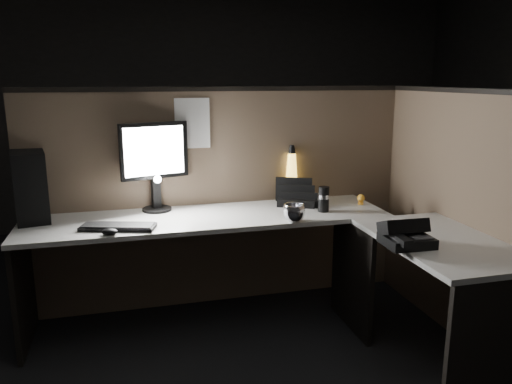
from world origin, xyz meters
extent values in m
plane|color=black|center=(0.00, 0.00, 0.00)|extent=(6.00, 6.00, 0.00)
plane|color=#282623|center=(0.00, 3.00, 1.35)|extent=(6.00, 0.00, 6.00)
cube|color=brown|center=(0.00, 0.93, 0.75)|extent=(2.66, 0.06, 1.50)
cube|color=brown|center=(1.33, 0.10, 0.75)|extent=(0.06, 1.66, 1.50)
cube|color=beige|center=(-0.15, 0.60, 0.71)|extent=(2.30, 0.60, 0.03)
cube|color=beige|center=(1.00, -0.20, 0.71)|extent=(0.60, 1.00, 0.03)
cube|color=black|center=(-1.28, 0.60, 0.35)|extent=(0.03, 0.55, 0.70)
cube|color=black|center=(1.00, -0.68, 0.35)|extent=(0.55, 0.03, 0.70)
cube|color=black|center=(0.72, 0.30, 0.35)|extent=(0.03, 0.55, 0.70)
cube|color=black|center=(-1.22, 0.82, 0.94)|extent=(0.26, 0.44, 0.43)
cylinder|color=black|center=(-0.46, 0.82, 0.74)|extent=(0.19, 0.19, 0.02)
cube|color=black|center=(-0.46, 0.84, 0.85)|extent=(0.06, 0.06, 0.21)
cube|color=black|center=(-0.46, 0.83, 1.13)|extent=(0.44, 0.16, 0.37)
cube|color=white|center=(-0.46, 0.81, 1.13)|extent=(0.38, 0.12, 0.31)
cube|color=black|center=(-0.71, 0.46, 0.74)|extent=(0.45, 0.26, 0.02)
ellipsoid|color=black|center=(-0.75, 0.35, 0.75)|extent=(0.11, 0.09, 0.04)
cube|color=white|center=(-0.45, 0.88, 0.75)|extent=(0.04, 0.06, 0.03)
cylinder|color=white|center=(-0.45, 0.88, 0.86)|extent=(0.01, 0.01, 0.20)
cylinder|color=white|center=(-0.45, 0.81, 0.96)|extent=(0.01, 0.13, 0.01)
sphere|color=white|center=(-0.45, 0.74, 0.96)|extent=(0.05, 0.05, 0.05)
cube|color=black|center=(0.50, 0.74, 0.76)|extent=(0.33, 0.31, 0.05)
cube|color=black|center=(0.50, 0.70, 0.80)|extent=(0.24, 0.12, 0.09)
cube|color=black|center=(0.50, 0.81, 0.84)|extent=(0.24, 0.12, 0.17)
cone|color=black|center=(0.50, 0.88, 0.79)|extent=(0.11, 0.11, 0.12)
cone|color=yellow|center=(0.50, 0.88, 0.96)|extent=(0.09, 0.09, 0.21)
sphere|color=brown|center=(0.50, 0.88, 0.89)|extent=(0.04, 0.04, 0.04)
sphere|color=brown|center=(0.50, 0.88, 0.97)|extent=(0.03, 0.03, 0.03)
cone|color=black|center=(0.50, 0.88, 1.09)|extent=(0.05, 0.05, 0.06)
cylinder|color=black|center=(0.60, 0.51, 0.81)|extent=(0.07, 0.07, 0.17)
imported|color=#B9B9C0|center=(0.33, 0.34, 0.78)|extent=(0.15, 0.15, 0.11)
sphere|color=#FFA828|center=(0.92, 0.62, 0.78)|extent=(0.05, 0.05, 0.05)
cube|color=white|center=(-0.20, 0.90, 1.29)|extent=(0.23, 0.00, 0.33)
cube|color=black|center=(0.76, -0.24, 0.76)|extent=(0.25, 0.22, 0.05)
cube|color=black|center=(0.76, -0.19, 0.82)|extent=(0.25, 0.15, 0.11)
cube|color=black|center=(0.69, -0.29, 0.79)|extent=(0.06, 0.18, 0.04)
cube|color=#3F3F42|center=(0.81, -0.27, 0.79)|extent=(0.11, 0.11, 0.00)
camera|label=1|loc=(-0.64, -2.44, 1.59)|focal=35.00mm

